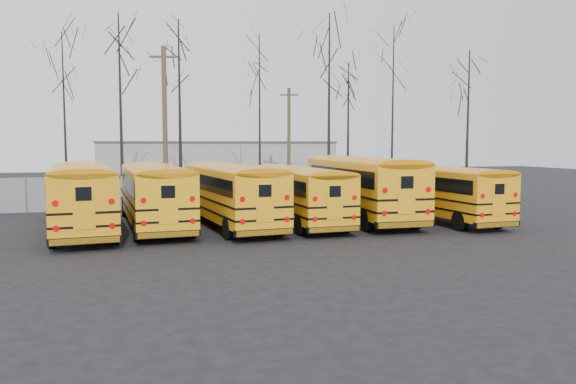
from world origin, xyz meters
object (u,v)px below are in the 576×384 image
object	(u,v)px
bus_b	(155,190)
bus_e	(360,182)
utility_pole_left	(165,124)
bus_a	(81,192)
bus_c	(230,190)
utility_pole_right	(289,140)
bus_f	(438,188)
bus_d	(298,190)

from	to	relation	value
bus_b	bus_e	bearing A→B (deg)	-3.14
bus_b	bus_e	xyz separation A→B (m)	(10.28, 0.01, 0.17)
bus_e	utility_pole_left	distance (m)	14.45
bus_a	bus_e	xyz separation A→B (m)	(13.44, 0.55, 0.13)
bus_c	bus_e	bearing A→B (deg)	-1.03
bus_e	utility_pole_right	size ratio (longest dim) A/B	1.44
bus_b	bus_c	distance (m)	3.50
bus_a	bus_f	bearing A→B (deg)	-7.96
bus_a	utility_pole_left	size ratio (longest dim) A/B	1.10
bus_c	utility_pole_right	distance (m)	18.19
bus_b	bus_c	world-z (taller)	same
utility_pole_left	bus_c	bearing A→B (deg)	-68.04
bus_a	bus_c	xyz separation A→B (m)	(6.61, -0.04, -0.04)
bus_f	utility_pole_right	bearing A→B (deg)	96.43
bus_c	utility_pole_left	bearing A→B (deg)	94.86
bus_a	bus_e	distance (m)	13.45
bus_a	bus_b	xyz separation A→B (m)	(3.16, 0.54, -0.04)
bus_d	bus_a	bearing A→B (deg)	177.28
bus_a	utility_pole_right	bearing A→B (deg)	43.79
bus_d	utility_pole_left	size ratio (longest dim) A/B	1.01
utility_pole_right	bus_e	bearing A→B (deg)	-78.77
bus_a	bus_f	xyz separation A→B (m)	(17.15, -0.90, -0.15)
bus_e	utility_pole_left	world-z (taller)	utility_pole_left
bus_e	bus_b	bearing A→B (deg)	-178.74
bus_d	utility_pole_right	xyz separation A→B (m)	(4.34, 16.39, 2.56)
bus_d	utility_pole_right	world-z (taller)	utility_pole_right
bus_d	bus_f	world-z (taller)	bus_d
bus_a	bus_e	size ratio (longest dim) A/B	0.94
utility_pole_left	bus_f	bearing A→B (deg)	-32.80
bus_b	bus_d	size ratio (longest dim) A/B	1.06
bus_a	utility_pole_right	xyz separation A→B (m)	(14.27, 16.27, 2.42)
bus_d	utility_pole_right	size ratio (longest dim) A/B	1.25
bus_d	utility_pole_left	world-z (taller)	utility_pole_left
bus_f	utility_pole_left	bearing A→B (deg)	132.94
bus_d	utility_pole_right	distance (m)	17.14
bus_e	utility_pole_left	size ratio (longest dim) A/B	1.17
bus_a	utility_pole_right	distance (m)	21.77
bus_b	utility_pole_right	distance (m)	19.41
utility_pole_left	bus_a	bearing A→B (deg)	-100.16
bus_d	utility_pole_left	distance (m)	13.21
bus_f	bus_c	bearing A→B (deg)	172.24
utility_pole_left	utility_pole_right	bearing A→B (deg)	37.68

